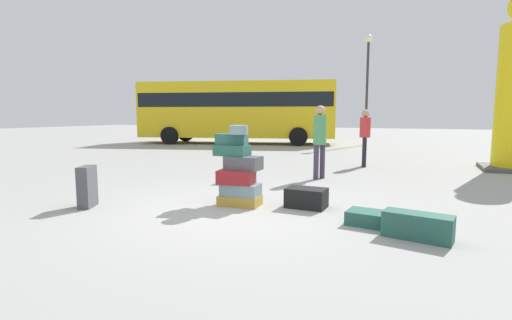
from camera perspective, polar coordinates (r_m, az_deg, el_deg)
The scene contains 11 objects.
ground_plane at distance 5.95m, azimuth -4.56°, elevation -7.61°, with size 80.00×80.00×0.00m, color #9E9E99.
suitcase_tower at distance 6.24m, azimuth -2.75°, elevation -1.61°, with size 0.86×0.63×1.32m.
suitcase_teal_behind_tower at distance 4.98m, azimuth 23.22°, elevation -9.17°, with size 0.79×0.30×0.31m, color #26594C.
suitcase_navy_foreground_far at distance 8.61m, azimuth -2.45°, elevation -0.85°, with size 0.21×0.35×0.67m, color #334F99.
suitcase_black_foreground_near at distance 6.14m, azimuth 7.62°, elevation -5.69°, with size 0.63×0.41×0.31m, color black.
suitcase_teal_left_side at distance 5.38m, azimuth 16.91°, elevation -8.43°, with size 0.60×0.40×0.19m, color #26594C.
suitcase_charcoal_white_trunk at distance 6.66m, azimuth -24.16°, elevation -3.71°, with size 0.18×0.40×0.67m, color #4C4C51.
person_bearded_onlooker at distance 11.24m, azimuth 16.15°, elevation 3.99°, with size 0.30×0.34×1.64m.
person_tourist_with_camera at distance 8.84m, azimuth 9.62°, elevation 3.67°, with size 0.30×0.32×1.70m.
parked_bus at distance 19.90m, azimuth -2.87°, elevation 7.81°, with size 10.27×4.98×3.15m.
lamp_post at distance 19.47m, azimuth 16.51°, elevation 12.59°, with size 0.36×0.36×5.31m.
Camera 1 is at (2.68, -5.10, 1.48)m, focal length 26.46 mm.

